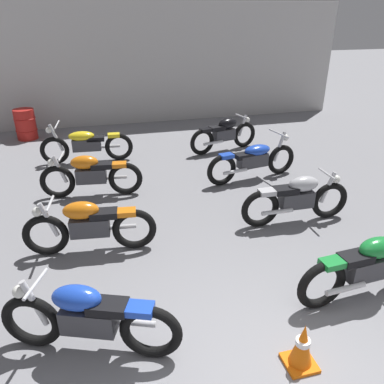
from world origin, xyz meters
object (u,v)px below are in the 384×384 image
object	(u,v)px
traffic_cone	(302,346)
motorcycle_left_row_1	(89,225)
motorcycle_right_row_2	(253,160)
oil_drum	(26,124)
motorcycle_left_row_3	(86,144)
motorcycle_right_row_0	(368,266)
motorcycle_right_row_3	(224,134)
motorcycle_left_row_2	(91,174)
motorcycle_right_row_1	(297,198)
motorcycle_left_row_0	(88,318)

from	to	relation	value
traffic_cone	motorcycle_left_row_1	bearing A→B (deg)	127.29
motorcycle_left_row_1	motorcycle_right_row_2	distance (m)	3.96
motorcycle_left_row_1	oil_drum	size ratio (longest dim) A/B	2.32
motorcycle_left_row_3	motorcycle_right_row_2	bearing A→B (deg)	-29.83
motorcycle_right_row_0	oil_drum	xyz separation A→B (m)	(-4.99, 8.16, -0.03)
oil_drum	motorcycle_right_row_3	bearing A→B (deg)	-25.06
motorcycle_right_row_3	oil_drum	distance (m)	5.62
motorcycle_left_row_2	motorcycle_right_row_2	bearing A→B (deg)	-0.51
motorcycle_right_row_0	motorcycle_right_row_2	size ratio (longest dim) A/B	0.91
motorcycle_right_row_2	motorcycle_left_row_2	bearing A→B (deg)	179.49
motorcycle_left_row_1	motorcycle_left_row_2	world-z (taller)	same
motorcycle_left_row_1	motorcycle_right_row_1	distance (m)	3.44
motorcycle_left_row_3	motorcycle_right_row_1	xyz separation A→B (m)	(3.44, -3.89, 0.01)
motorcycle_right_row_3	motorcycle_left_row_2	bearing A→B (deg)	-150.93
motorcycle_right_row_0	traffic_cone	distance (m)	1.53
motorcycle_left_row_2	motorcycle_left_row_3	size ratio (longest dim) A/B	0.91
motorcycle_left_row_0	motorcycle_right_row_0	size ratio (longest dim) A/B	0.95
motorcycle_right_row_0	oil_drum	world-z (taller)	motorcycle_right_row_0
motorcycle_left_row_3	motorcycle_right_row_0	xyz separation A→B (m)	(3.36, -5.84, 0.01)
motorcycle_right_row_0	motorcycle_right_row_2	distance (m)	3.86
motorcycle_left_row_3	motorcycle_right_row_1	bearing A→B (deg)	-48.57
motorcycle_right_row_0	motorcycle_left_row_2	bearing A→B (deg)	130.21
motorcycle_right_row_1	motorcycle_right_row_3	distance (m)	3.83
traffic_cone	motorcycle_right_row_3	bearing A→B (deg)	77.79
motorcycle_left_row_0	motorcycle_left_row_2	size ratio (longest dim) A/B	0.95
motorcycle_right_row_2	motorcycle_right_row_3	world-z (taller)	motorcycle_right_row_2
motorcycle_right_row_0	motorcycle_right_row_1	bearing A→B (deg)	87.58
motorcycle_left_row_2	motorcycle_right_row_2	world-z (taller)	motorcycle_right_row_2
traffic_cone	motorcycle_right_row_0	bearing A→B (deg)	30.22
motorcycle_left_row_2	motorcycle_right_row_0	bearing A→B (deg)	-49.79
motorcycle_left_row_2	motorcycle_right_row_3	bearing A→B (deg)	29.07
motorcycle_left_row_0	motorcycle_right_row_2	size ratio (longest dim) A/B	0.87
motorcycle_left_row_3	oil_drum	size ratio (longest dim) A/B	2.56
motorcycle_left_row_2	motorcycle_right_row_0	xyz separation A→B (m)	(3.29, -3.89, 0.00)
motorcycle_left_row_3	motorcycle_left_row_2	bearing A→B (deg)	-88.08
motorcycle_left_row_0	motorcycle_right_row_2	world-z (taller)	motorcycle_right_row_2
motorcycle_left_row_3	motorcycle_right_row_2	world-z (taller)	same
motorcycle_right_row_1	motorcycle_right_row_3	size ratio (longest dim) A/B	1.02
motorcycle_left_row_2	motorcycle_right_row_3	size ratio (longest dim) A/B	1.01
motorcycle_left_row_1	motorcycle_left_row_3	size ratio (longest dim) A/B	0.91
motorcycle_right_row_0	motorcycle_right_row_3	bearing A→B (deg)	88.97
motorcycle_right_row_2	motorcycle_left_row_0	bearing A→B (deg)	-131.95
motorcycle_right_row_0	motorcycle_right_row_1	size ratio (longest dim) A/B	1.00
traffic_cone	oil_drum	bearing A→B (deg)	112.40
motorcycle_left_row_0	motorcycle_left_row_2	bearing A→B (deg)	88.43
motorcycle_right_row_0	motorcycle_left_row_1	bearing A→B (deg)	150.25
motorcycle_left_row_3	traffic_cone	distance (m)	6.92
motorcycle_left_row_1	motorcycle_right_row_1	world-z (taller)	same
motorcycle_right_row_1	motorcycle_right_row_2	xyz separation A→B (m)	(0.01, 1.92, -0.01)
motorcycle_left_row_1	motorcycle_right_row_0	size ratio (longest dim) A/B	1.00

